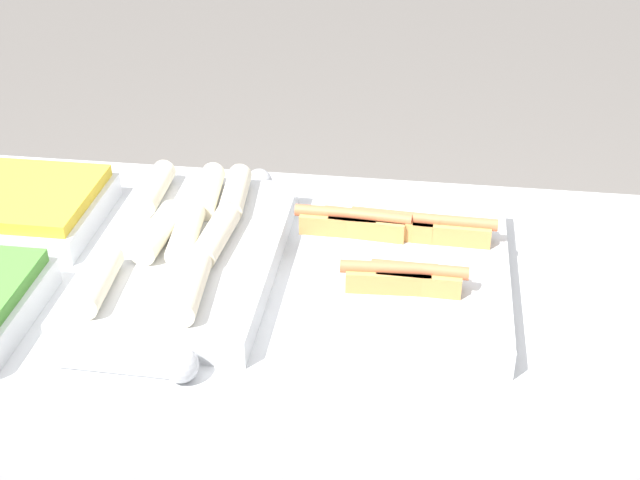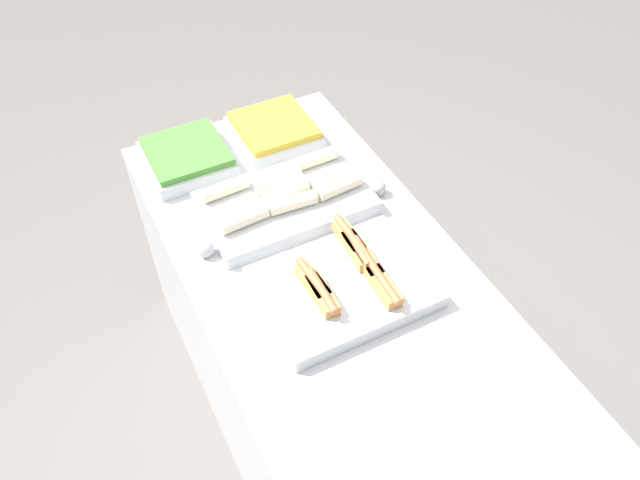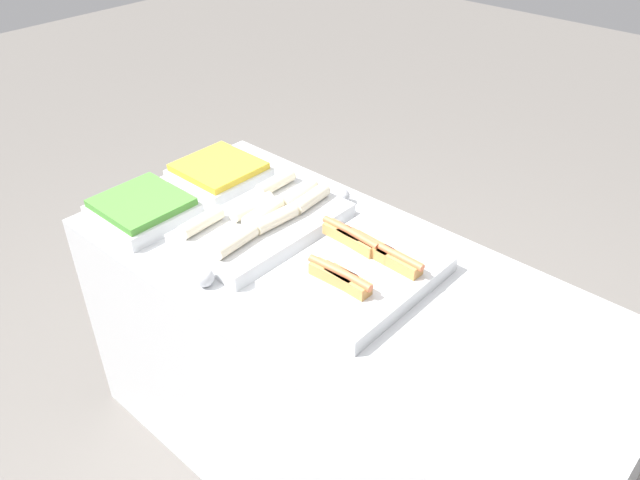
% 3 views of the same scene
% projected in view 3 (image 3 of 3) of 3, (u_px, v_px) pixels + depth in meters
% --- Properties ---
extents(ground_plane, '(12.00, 12.00, 0.00)m').
position_uv_depth(ground_plane, '(337.00, 456.00, 2.30)').
color(ground_plane, slate).
extents(counter, '(1.73, 0.79, 0.86)m').
position_uv_depth(counter, '(339.00, 376.00, 2.05)').
color(counter, silver).
rests_on(counter, ground_plane).
extents(tray_hotdogs, '(0.38, 0.47, 0.10)m').
position_uv_depth(tray_hotdogs, '(359.00, 272.00, 1.76)').
color(tray_hotdogs, silver).
rests_on(tray_hotdogs, counter).
extents(tray_wraps, '(0.32, 0.53, 0.10)m').
position_uv_depth(tray_wraps, '(264.00, 221.00, 1.97)').
color(tray_wraps, silver).
rests_on(tray_wraps, counter).
extents(tray_side_front, '(0.28, 0.28, 0.07)m').
position_uv_depth(tray_side_front, '(143.00, 209.00, 2.03)').
color(tray_side_front, silver).
rests_on(tray_side_front, counter).
extents(tray_side_back, '(0.28, 0.28, 0.07)m').
position_uv_depth(tray_side_back, '(219.00, 173.00, 2.23)').
color(tray_side_back, silver).
rests_on(tray_side_back, counter).
extents(serving_spoon_near, '(0.22, 0.05, 0.05)m').
position_uv_depth(serving_spoon_near, '(202.00, 277.00, 1.76)').
color(serving_spoon_near, '#B2B5BA').
rests_on(serving_spoon_near, counter).
extents(serving_spoon_far, '(0.22, 0.05, 0.05)m').
position_uv_depth(serving_spoon_far, '(340.00, 196.00, 2.12)').
color(serving_spoon_far, '#B2B5BA').
rests_on(serving_spoon_far, counter).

